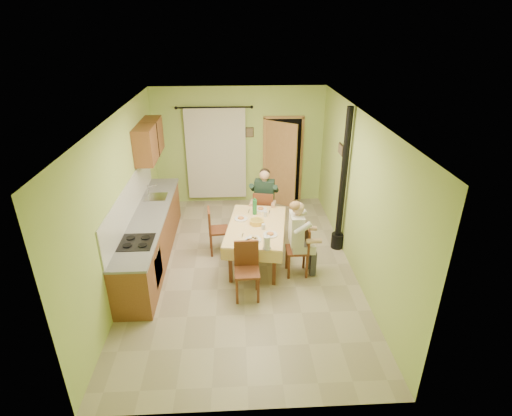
{
  "coord_description": "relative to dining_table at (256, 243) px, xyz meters",
  "views": [
    {
      "loc": [
        -0.08,
        -6.21,
        4.16
      ],
      "look_at": [
        0.25,
        0.1,
        1.15
      ],
      "focal_mm": 28.0,
      "sensor_mm": 36.0,
      "label": 1
    }
  ],
  "objects": [
    {
      "name": "floor",
      "position": [
        -0.26,
        -0.19,
        -0.38
      ],
      "size": [
        4.0,
        6.0,
        0.01
      ],
      "primitive_type": "cube",
      "color": "tan",
      "rests_on": "ground"
    },
    {
      "name": "room_shell",
      "position": [
        -0.26,
        -0.19,
        1.44
      ],
      "size": [
        4.04,
        6.04,
        2.82
      ],
      "color": "#B9D76E",
      "rests_on": "ground"
    },
    {
      "name": "kitchen_run",
      "position": [
        -1.97,
        0.21,
        0.1
      ],
      "size": [
        0.64,
        3.64,
        1.56
      ],
      "color": "brown",
      "rests_on": "ground"
    },
    {
      "name": "upper_cabinets",
      "position": [
        -2.08,
        1.51,
        1.57
      ],
      "size": [
        0.35,
        1.4,
        0.7
      ],
      "primitive_type": "cube",
      "color": "brown",
      "rests_on": "room_shell"
    },
    {
      "name": "curtain",
      "position": [
        -0.81,
        2.71,
        0.88
      ],
      "size": [
        1.7,
        0.07,
        2.22
      ],
      "color": "black",
      "rests_on": "ground"
    },
    {
      "name": "doorway",
      "position": [
        0.75,
        2.67,
        0.67
      ],
      "size": [
        0.96,
        0.53,
        2.15
      ],
      "color": "black",
      "rests_on": "ground"
    },
    {
      "name": "dining_table",
      "position": [
        0.0,
        0.0,
        0.0
      ],
      "size": [
        1.26,
        1.83,
        0.76
      ],
      "rotation": [
        0.0,
        0.0,
        -0.15
      ],
      "color": "#EBC37B",
      "rests_on": "ground"
    },
    {
      "name": "tableware",
      "position": [
        0.01,
        -0.1,
        0.43
      ],
      "size": [
        0.75,
        1.65,
        0.33
      ],
      "color": "white",
      "rests_on": "dining_table"
    },
    {
      "name": "chair_far",
      "position": [
        0.22,
        1.1,
        -0.09
      ],
      "size": [
        0.49,
        0.49,
        0.97
      ],
      "rotation": [
        0.0,
        0.0,
        -0.2
      ],
      "color": "brown",
      "rests_on": "ground"
    },
    {
      "name": "chair_near",
      "position": [
        -0.21,
        -1.06,
        -0.09
      ],
      "size": [
        0.4,
        0.4,
        0.95
      ],
      "rotation": [
        0.0,
        0.0,
        3.16
      ],
      "color": "brown",
      "rests_on": "ground"
    },
    {
      "name": "chair_right",
      "position": [
        0.71,
        -0.44,
        -0.09
      ],
      "size": [
        0.38,
        0.38,
        0.93
      ],
      "rotation": [
        0.0,
        0.0,
        1.57
      ],
      "color": "brown",
      "rests_on": "ground"
    },
    {
      "name": "chair_left",
      "position": [
        -0.72,
        0.36,
        -0.09
      ],
      "size": [
        0.41,
        0.41,
        0.93
      ],
      "rotation": [
        0.0,
        0.0,
        -1.47
      ],
      "color": "brown",
      "rests_on": "ground"
    },
    {
      "name": "man_far",
      "position": [
        0.22,
        1.11,
        0.5
      ],
      "size": [
        0.63,
        0.53,
        1.39
      ],
      "rotation": [
        0.0,
        0.0,
        -0.2
      ],
      "color": "#192D23",
      "rests_on": "chair_far"
    },
    {
      "name": "man_right",
      "position": [
        0.7,
        -0.44,
        0.5
      ],
      "size": [
        0.47,
        0.58,
        1.39
      ],
      "rotation": [
        0.0,
        0.0,
        1.57
      ],
      "color": "beige",
      "rests_on": "chair_right"
    },
    {
      "name": "stove_flue",
      "position": [
        1.64,
        0.41,
        0.64
      ],
      "size": [
        0.24,
        0.24,
        2.8
      ],
      "color": "black",
      "rests_on": "ground"
    },
    {
      "name": "picture_back",
      "position": [
        -0.01,
        2.78,
        1.37
      ],
      "size": [
        0.19,
        0.03,
        0.23
      ],
      "primitive_type": "cube",
      "color": "black",
      "rests_on": "room_shell"
    },
    {
      "name": "picture_right",
      "position": [
        1.71,
        1.01,
        1.47
      ],
      "size": [
        0.03,
        0.31,
        0.21
      ],
      "primitive_type": "cube",
      "color": "brown",
      "rests_on": "room_shell"
    }
  ]
}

